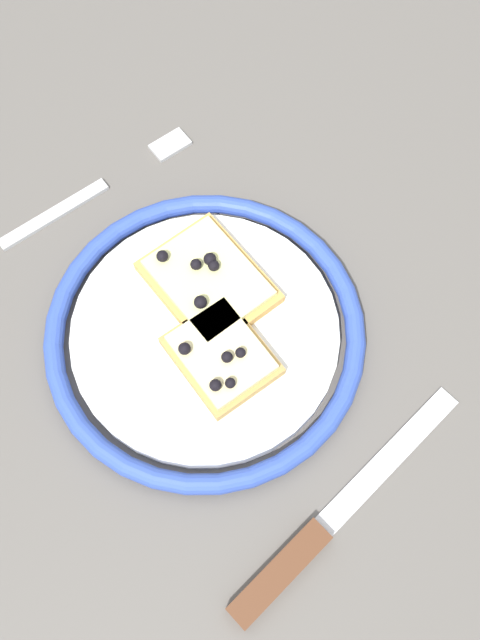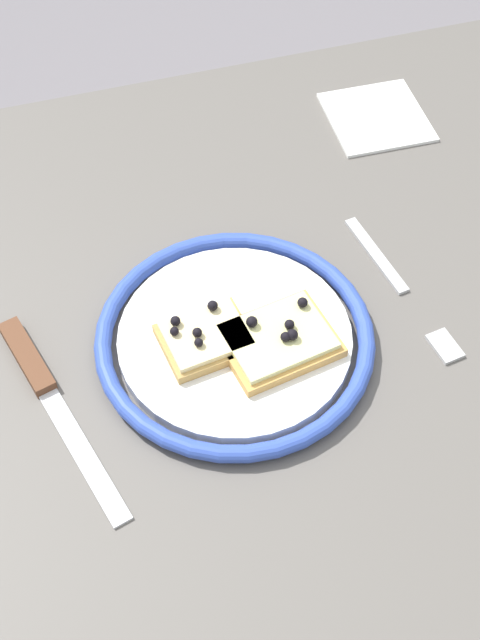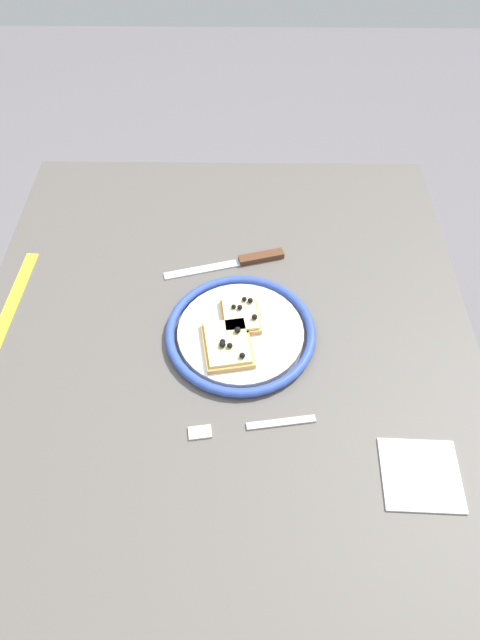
# 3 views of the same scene
# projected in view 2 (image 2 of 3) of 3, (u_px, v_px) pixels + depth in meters

# --- Properties ---
(ground_plane) EXTENTS (6.00, 6.00, 0.00)m
(ground_plane) POSITION_uv_depth(u_px,v_px,m) (274.00, 618.00, 1.40)
(ground_plane) COLOR slate
(dining_table) EXTENTS (1.13, 0.89, 0.73)m
(dining_table) POSITION_uv_depth(u_px,v_px,m) (293.00, 404.00, 0.89)
(dining_table) COLOR #5B5651
(dining_table) RESTS_ON ground_plane
(plate) EXTENTS (0.27, 0.27, 0.02)m
(plate) POSITION_uv_depth(u_px,v_px,m) (235.00, 338.00, 0.83)
(plate) COLOR white
(plate) RESTS_ON dining_table
(pizza_slice_near) EXTENTS (0.12, 0.10, 0.03)m
(pizza_slice_near) POSITION_uv_depth(u_px,v_px,m) (278.00, 339.00, 0.81)
(pizza_slice_near) COLOR tan
(pizza_slice_near) RESTS_ON plate
(pizza_slice_far) EXTENTS (0.09, 0.08, 0.03)m
(pizza_slice_far) POSITION_uv_depth(u_px,v_px,m) (205.00, 337.00, 0.81)
(pizza_slice_far) COLOR tan
(pizza_slice_far) RESTS_ON plate
(knife) EXTENTS (0.08, 0.24, 0.01)m
(knife) POSITION_uv_depth(u_px,v_px,m) (42.00, 382.00, 0.80)
(knife) COLOR silver
(knife) RESTS_ON dining_table
(fork) EXTENTS (0.05, 0.20, 0.00)m
(fork) POSITION_uv_depth(u_px,v_px,m) (401.00, 287.00, 0.87)
(fork) COLOR silver
(fork) RESTS_ON dining_table
(napkin) EXTENTS (0.12, 0.12, 0.00)m
(napkin) POSITION_uv_depth(u_px,v_px,m) (377.00, 117.00, 1.03)
(napkin) COLOR white
(napkin) RESTS_ON dining_table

